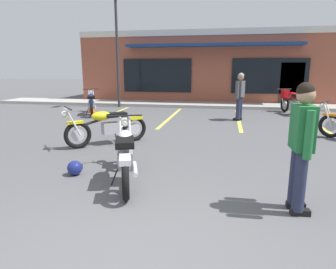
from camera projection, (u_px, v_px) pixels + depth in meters
The scene contains 13 objects.
ground_plane at pixel (188, 153), 6.61m from camera, with size 80.00×80.00×0.00m, color #515154.
sidewalk_kerb at pixel (209, 105), 14.59m from camera, with size 22.00×1.80×0.14m, color #A8A59E.
brick_storefront_building at pixel (214, 68), 17.61m from camera, with size 14.11×6.38×3.73m.
painted_stall_lines at pixel (204, 118), 11.16m from camera, with size 7.70×4.80×0.01m.
motorcycle_foreground_classic at pixel (125, 154), 4.88m from camera, with size 1.01×2.03×0.98m.
motorcycle_red_sportbike at pixel (92, 103), 11.94m from camera, with size 1.18×1.96×0.98m.
motorcycle_black_cruiser at pixel (293, 101), 12.04m from camera, with size 0.99×2.04×0.98m.
motorcycle_silver_naked at pixel (106, 126), 7.21m from camera, with size 1.71×1.59×0.98m.
person_in_shorts_foreground at pixel (301, 141), 3.70m from camera, with size 0.29×0.61×1.68m.
person_by_back_row at pixel (240, 94), 10.49m from camera, with size 0.38×0.59×1.68m.
helmet_on_pavement at pixel (75, 168), 5.20m from camera, with size 0.26×0.26×0.26m.
traffic_cone at pixel (91, 106), 12.54m from camera, with size 0.34×0.34×0.53m.
parking_lot_lamp_post at pixel (116, 37), 13.54m from camera, with size 0.24×0.76×5.01m.
Camera 1 is at (0.78, -2.37, 1.84)m, focal length 31.81 mm.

